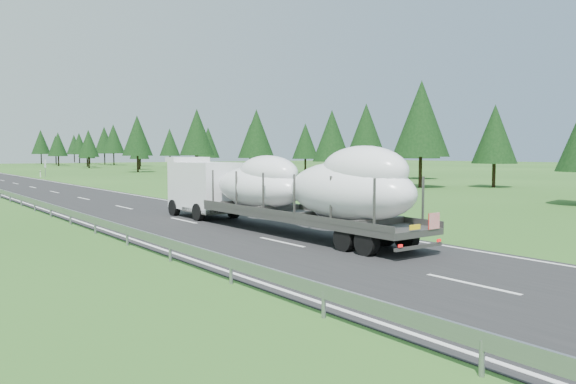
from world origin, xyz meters
TOP-DOWN VIEW (x-y plane):
  - ground at (0.00, 0.00)m, footprint 400.00×400.00m
  - highway_sign at (7.20, 80.00)m, footprint 0.08×0.90m
  - tree_line_right at (39.03, 86.69)m, footprint 27.26×246.77m
  - boat_truck at (1.71, 11.49)m, footprint 2.85×18.18m

SIDE VIEW (x-z plane):
  - ground at x=0.00m, z-range 0.00..0.00m
  - highway_sign at x=7.20m, z-range 0.51..3.11m
  - boat_truck at x=1.71m, z-range 0.12..4.02m
  - tree_line_right at x=39.03m, z-range 0.74..12.76m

